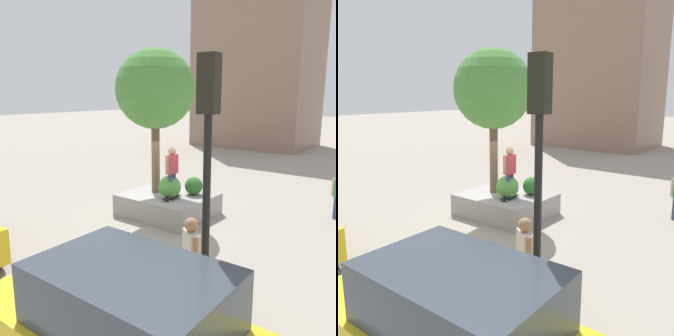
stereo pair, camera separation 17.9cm
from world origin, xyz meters
The scene contains 11 objects.
ground_plane centered at (0.00, 0.00, 0.00)m, with size 120.00×120.00×0.00m, color #9E9384.
planter_ledge centered at (-0.13, -0.31, 0.36)m, with size 2.84×2.44×0.72m, color gray.
plaza_tree centered at (0.35, -0.24, 4.19)m, with size 2.62×2.62×4.80m.
boxwood_shrub centered at (-0.46, 0.03, 1.09)m, with size 0.74×0.74×0.74m, color #4C8C3D.
hedge_clump centered at (-0.85, -0.78, 1.03)m, with size 0.60×0.60×0.60m, color #2D6628.
skateboard centered at (-0.61, 0.10, 0.78)m, with size 0.24×0.81×0.07m.
skateboarder centered at (-0.61, 0.10, 1.73)m, with size 0.25×0.55×1.63m.
sedan_parked centered at (-4.44, 6.14, 1.03)m, with size 4.41×2.14×2.03m.
traffic_light_median centered at (-4.63, 4.50, 3.15)m, with size 0.30×0.35×4.63m.
pedestrian_crossing centered at (-3.76, 3.62, 1.02)m, with size 0.50×0.44×1.77m.
plaza_lowrise_south centered at (4.93, -18.06, 6.97)m, with size 8.52×6.05×13.94m, color #8C6B56.
Camera 2 is at (-7.55, 8.89, 4.07)m, focal length 38.64 mm.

